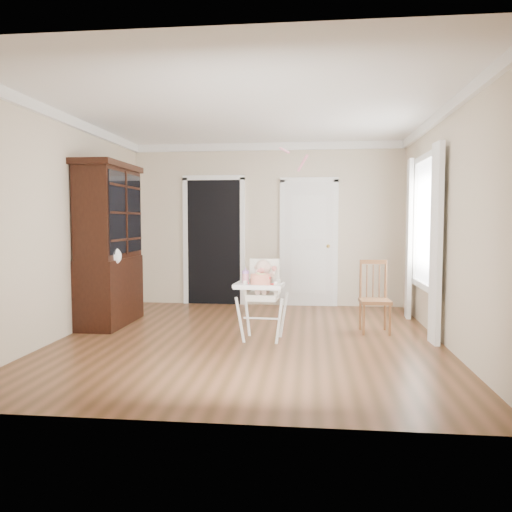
# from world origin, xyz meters

# --- Properties ---
(floor) EXTENTS (5.00, 5.00, 0.00)m
(floor) POSITION_xyz_m (0.00, 0.00, 0.00)
(floor) COLOR #51351B
(floor) RESTS_ON ground
(ceiling) EXTENTS (5.00, 5.00, 0.00)m
(ceiling) POSITION_xyz_m (0.00, 0.00, 2.70)
(ceiling) COLOR white
(ceiling) RESTS_ON wall_back
(wall_back) EXTENTS (4.50, 0.00, 4.50)m
(wall_back) POSITION_xyz_m (0.00, 2.50, 1.35)
(wall_back) COLOR #C4B799
(wall_back) RESTS_ON floor
(wall_left) EXTENTS (0.00, 5.00, 5.00)m
(wall_left) POSITION_xyz_m (-2.25, 0.00, 1.35)
(wall_left) COLOR #C4B799
(wall_left) RESTS_ON floor
(wall_right) EXTENTS (0.00, 5.00, 5.00)m
(wall_right) POSITION_xyz_m (2.25, 0.00, 1.35)
(wall_right) COLOR #C4B799
(wall_right) RESTS_ON floor
(crown_molding) EXTENTS (4.50, 5.00, 0.12)m
(crown_molding) POSITION_xyz_m (0.00, 0.00, 2.64)
(crown_molding) COLOR white
(crown_molding) RESTS_ON ceiling
(doorway) EXTENTS (1.06, 0.05, 2.22)m
(doorway) POSITION_xyz_m (-0.90, 2.48, 1.11)
(doorway) COLOR black
(doorway) RESTS_ON wall_back
(closet_door) EXTENTS (0.96, 0.09, 2.13)m
(closet_door) POSITION_xyz_m (0.70, 2.48, 1.02)
(closet_door) COLOR white
(closet_door) RESTS_ON wall_back
(window_right) EXTENTS (0.13, 1.84, 2.30)m
(window_right) POSITION_xyz_m (2.18, 0.80, 1.29)
(window_right) COLOR white
(window_right) RESTS_ON wall_right
(high_chair) EXTENTS (0.60, 0.73, 0.98)m
(high_chair) POSITION_xyz_m (0.16, -0.01, 0.60)
(high_chair) COLOR white
(high_chair) RESTS_ON floor
(baby) EXTENTS (0.28, 0.21, 0.42)m
(baby) POSITION_xyz_m (0.17, 0.01, 0.74)
(baby) COLOR beige
(baby) RESTS_ON high_chair
(cake) EXTENTS (0.29, 0.29, 0.14)m
(cake) POSITION_xyz_m (0.17, -0.27, 0.75)
(cake) COLOR silver
(cake) RESTS_ON high_chair
(sippy_cup) EXTENTS (0.08, 0.08, 0.19)m
(sippy_cup) POSITION_xyz_m (-0.03, -0.08, 0.76)
(sippy_cup) COLOR pink
(sippy_cup) RESTS_ON high_chair
(china_cabinet) EXTENTS (0.58, 1.30, 2.19)m
(china_cabinet) POSITION_xyz_m (-1.99, 0.67, 1.09)
(china_cabinet) COLOR black
(china_cabinet) RESTS_ON floor
(dining_chair) EXTENTS (0.39, 0.39, 0.91)m
(dining_chair) POSITION_xyz_m (1.54, 0.55, 0.43)
(dining_chair) COLOR brown
(dining_chair) RESTS_ON floor
(streamer) EXTENTS (0.17, 0.48, 0.15)m
(streamer) POSITION_xyz_m (0.37, 0.97, 2.37)
(streamer) COLOR pink
(streamer) RESTS_ON ceiling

